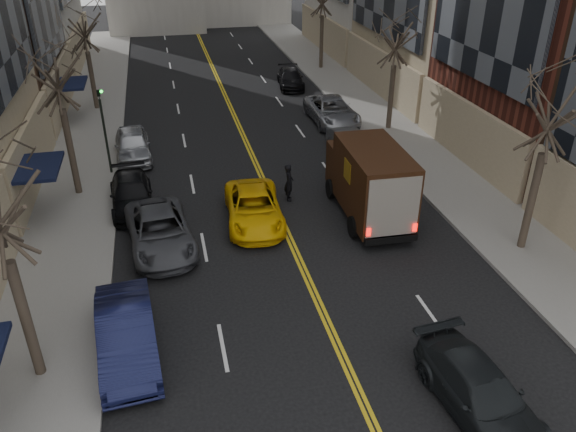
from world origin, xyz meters
name	(u,v)px	position (x,y,z in m)	size (l,w,h in m)	color
sidewalk_left	(87,141)	(-9.00, 27.00, 0.07)	(4.00, 66.00, 0.15)	slate
sidewalk_right	(379,118)	(9.00, 27.00, 0.07)	(4.00, 66.00, 0.15)	slate
tree_lf_mid	(51,54)	(-8.80, 20.00, 6.60)	(3.20, 3.20, 8.91)	#382D23
tree_lf_far	(81,16)	(-8.80, 33.00, 6.02)	(3.20, 3.20, 8.12)	#382D23
tree_rt_near	(558,90)	(8.80, 11.00, 6.45)	(3.20, 3.20, 8.71)	#382D23
tree_rt_mid	(397,25)	(8.80, 25.00, 6.17)	(3.20, 3.20, 8.32)	#382D23
traffic_signal	(103,122)	(-7.39, 22.00, 2.82)	(0.29, 0.26, 4.70)	black
ups_truck	(369,181)	(3.78, 15.01, 1.68)	(2.65, 6.15, 3.33)	black
observer_sedan	(480,393)	(2.89, 3.94, 0.67)	(2.32, 4.79, 1.34)	black
taxi	(254,208)	(-1.17, 15.56, 0.69)	(2.30, 5.00, 1.39)	yellow
pedestrian	(289,182)	(0.77, 17.29, 0.89)	(0.65, 0.42, 1.77)	black
parked_lf_b	(127,334)	(-6.30, 8.33, 0.78)	(1.66, 4.75, 1.57)	#13163B
parked_lf_c	(160,231)	(-5.15, 14.40, 0.72)	(2.39, 5.19, 1.44)	#44464B
parked_lf_d	(132,194)	(-6.30, 18.16, 0.66)	(1.84, 4.53, 1.31)	black
parked_lf_e	(133,145)	(-6.30, 23.95, 0.77)	(1.83, 4.55, 1.55)	#AEB1B6
parked_rt_a	(349,145)	(5.10, 21.62, 0.67)	(1.42, 4.07, 1.34)	#44474B
parked_rt_b	(332,111)	(5.81, 27.06, 0.76)	(2.53, 5.48, 1.52)	#9C9EA3
parked_rt_c	(290,79)	(5.10, 35.38, 0.64)	(1.79, 4.41, 1.28)	black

